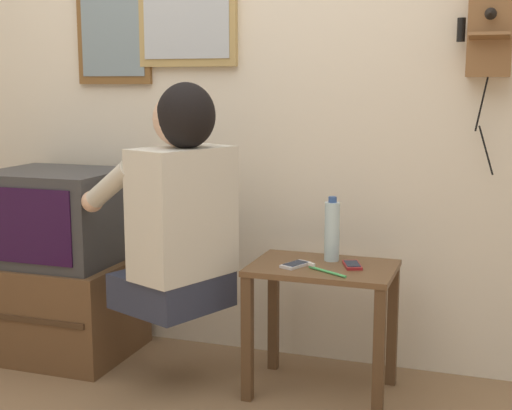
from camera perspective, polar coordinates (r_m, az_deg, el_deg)
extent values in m
cube|color=silver|center=(3.16, 0.31, 10.83)|extent=(6.80, 0.05, 2.55)
cube|color=brown|center=(2.78, 5.37, -5.04)|extent=(0.55, 0.38, 0.02)
cube|color=#523822|center=(2.77, -0.70, -10.65)|extent=(0.04, 0.04, 0.50)
cube|color=#523822|center=(2.66, 9.81, -11.73)|extent=(0.04, 0.04, 0.50)
cube|color=#523822|center=(3.07, 1.41, -8.61)|extent=(0.04, 0.04, 0.50)
cube|color=#523822|center=(2.97, 10.86, -9.45)|extent=(0.04, 0.04, 0.50)
cube|color=#2D3347|center=(2.87, -6.73, -6.73)|extent=(0.48, 0.48, 0.14)
cube|color=beige|center=(2.74, -5.87, -0.61)|extent=(0.36, 0.45, 0.50)
sphere|color=#DBAD8E|center=(2.70, -6.00, 6.87)|extent=(0.22, 0.22, 0.22)
ellipsoid|color=black|center=(2.68, -5.62, 7.13)|extent=(0.29, 0.29, 0.25)
cylinder|color=beige|center=(2.80, -11.60, 1.53)|extent=(0.29, 0.18, 0.21)
cylinder|color=beige|center=(3.01, -6.50, 2.22)|extent=(0.29, 0.18, 0.21)
sphere|color=#DBAD8E|center=(2.91, -12.96, 0.29)|extent=(0.09, 0.09, 0.09)
sphere|color=#DBAD8E|center=(3.11, -7.94, 1.05)|extent=(0.09, 0.09, 0.09)
cube|color=brown|center=(3.40, -15.64, -7.76)|extent=(0.69, 0.52, 0.43)
cube|color=#432E1C|center=(3.19, -18.36, -8.64)|extent=(0.62, 0.01, 0.02)
cube|color=#38383A|center=(3.28, -15.62, -0.84)|extent=(0.56, 0.47, 0.40)
cube|color=#280F33|center=(3.09, -18.14, -1.60)|extent=(0.46, 0.01, 0.32)
cube|color=brown|center=(2.92, 18.26, 13.61)|extent=(0.16, 0.11, 0.40)
cube|color=brown|center=(2.83, 18.17, 12.74)|extent=(0.15, 0.07, 0.03)
cone|color=black|center=(2.82, 18.26, 14.38)|extent=(0.04, 0.05, 0.04)
cylinder|color=black|center=(2.92, 16.09, 13.32)|extent=(0.03, 0.03, 0.09)
cylinder|color=black|center=(2.89, 17.61, 7.76)|extent=(0.04, 0.04, 0.22)
cylinder|color=black|center=(2.91, 17.92, 4.19)|extent=(0.07, 0.06, 0.19)
cube|color=brown|center=(3.42, -11.32, 13.73)|extent=(0.37, 0.02, 0.51)
cube|color=gray|center=(3.41, -11.45, 13.74)|extent=(0.32, 0.01, 0.44)
cube|color=silver|center=(2.75, 3.17, -4.80)|extent=(0.10, 0.14, 0.01)
cube|color=black|center=(2.75, 3.17, -4.67)|extent=(0.08, 0.11, 0.00)
cube|color=maroon|center=(2.77, 7.70, -4.78)|extent=(0.10, 0.14, 0.01)
cube|color=black|center=(2.77, 7.70, -4.66)|extent=(0.08, 0.11, 0.00)
cylinder|color=silver|center=(2.83, 6.10, -2.13)|extent=(0.06, 0.06, 0.23)
cylinder|color=#2D4C8C|center=(2.80, 6.15, 0.44)|extent=(0.03, 0.03, 0.02)
cylinder|color=#4CBF66|center=(2.67, 5.71, -5.33)|extent=(0.17, 0.11, 0.01)
cube|color=white|center=(2.72, 4.48, -4.77)|extent=(0.03, 0.02, 0.01)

